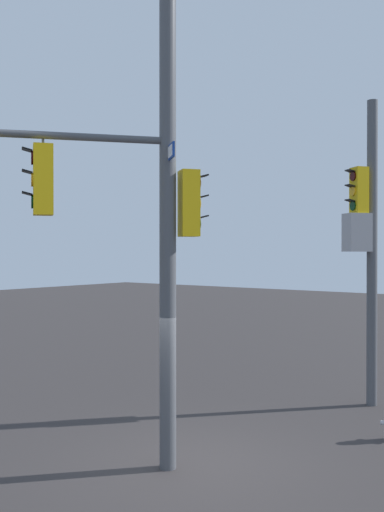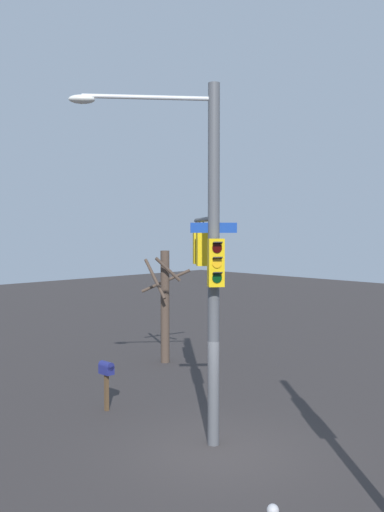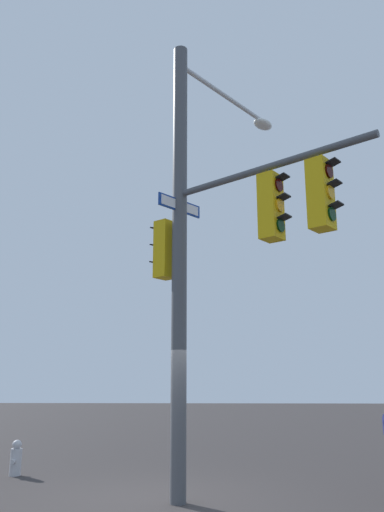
{
  "view_description": "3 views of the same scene",
  "coord_description": "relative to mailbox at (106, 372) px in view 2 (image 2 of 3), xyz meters",
  "views": [
    {
      "loc": [
        5.85,
        -7.67,
        3.6
      ],
      "look_at": [
        -0.09,
        0.13,
        3.51
      ],
      "focal_mm": 40.46,
      "sensor_mm": 36.0,
      "label": 1
    },
    {
      "loc": [
        9.31,
        8.63,
        5.17
      ],
      "look_at": [
        0.24,
        -0.62,
        4.53
      ],
      "focal_mm": 39.09,
      "sensor_mm": 36.0,
      "label": 2
    },
    {
      "loc": [
        -9.4,
        -0.91,
        1.96
      ],
      "look_at": [
        -0.39,
        -0.6,
        4.16
      ],
      "focal_mm": 36.12,
      "sensor_mm": 36.0,
      "label": 3
    }
  ],
  "objects": [
    {
      "name": "ground_plane",
      "position": [
        -0.14,
        4.18,
        -1.11
      ],
      "size": [
        80.0,
        80.0,
        0.0
      ],
      "primitive_type": "plane",
      "color": "#332E2E"
    },
    {
      "name": "main_signal_pole_assembly",
      "position": [
        -0.61,
        3.27,
        3.57
      ],
      "size": [
        5.14,
        3.61,
        8.54
      ],
      "rotation": [
        0.0,
        0.0,
        4.04
      ],
      "color": "#4C4F54",
      "rests_on": "ground"
    },
    {
      "name": "mailbox",
      "position": [
        0.0,
        0.0,
        0.0
      ],
      "size": [
        0.25,
        0.44,
        1.41
      ],
      "rotation": [
        0.0,
        0.0,
        3.16
      ],
      "color": "#4C3823",
      "rests_on": "ground"
    },
    {
      "name": "bare_tree_behind_pole",
      "position": [
        -5.0,
        -3.13,
        1.19
      ],
      "size": [
        2.11,
        2.12,
        4.32
      ],
      "color": "#45372D",
      "rests_on": "ground"
    }
  ]
}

